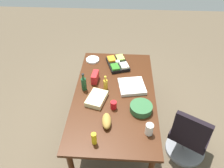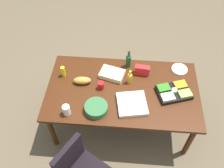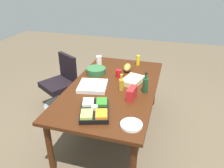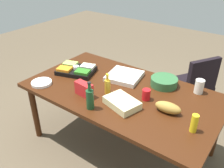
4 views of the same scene
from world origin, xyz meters
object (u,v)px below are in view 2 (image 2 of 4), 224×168
(red_solo_cup, at_px, (101,86))
(pizza_box, at_px, (132,104))
(conference_table, at_px, (123,93))
(chip_bag_red, at_px, (142,70))
(paper_plate_stack, at_px, (179,69))
(bread_loaf, at_px, (82,81))
(salad_bowl, at_px, (96,108))
(wine_bottle, at_px, (128,61))
(mayo_jar, at_px, (66,110))
(dressing_bottle, at_px, (130,78))
(veggie_tray, at_px, (174,92))
(mustard_bottle, at_px, (63,71))
(sheet_cake, at_px, (112,74))

(red_solo_cup, bearing_deg, pizza_box, 150.09)
(conference_table, height_order, chip_bag_red, chip_bag_red)
(pizza_box, xyz_separation_m, paper_plate_stack, (-0.65, -0.65, -0.01))
(bread_loaf, bearing_deg, salad_bowl, 119.75)
(bread_loaf, bearing_deg, wine_bottle, -148.77)
(chip_bag_red, distance_m, salad_bowl, 0.86)
(pizza_box, relative_size, paper_plate_stack, 1.64)
(salad_bowl, bearing_deg, pizza_box, -165.62)
(mayo_jar, xyz_separation_m, dressing_bottle, (-0.74, -0.56, 0.01))
(conference_table, distance_m, pizza_box, 0.29)
(conference_table, xyz_separation_m, mayo_jar, (0.66, 0.43, 0.14))
(wine_bottle, xyz_separation_m, salad_bowl, (0.36, 0.79, -0.06))
(red_solo_cup, xyz_separation_m, bread_loaf, (0.26, -0.07, -0.01))
(paper_plate_stack, xyz_separation_m, dressing_bottle, (0.69, 0.28, 0.07))
(mayo_jar, xyz_separation_m, bread_loaf, (-0.11, -0.50, -0.02))
(conference_table, height_order, paper_plate_stack, paper_plate_stack)
(veggie_tray, distance_m, dressing_bottle, 0.60)
(dressing_bottle, bearing_deg, red_solo_cup, 19.77)
(bread_loaf, relative_size, mustard_bottle, 1.50)
(pizza_box, bearing_deg, red_solo_cup, -40.30)
(conference_table, relative_size, bread_loaf, 8.38)
(chip_bag_red, distance_m, mustard_bottle, 1.08)
(mayo_jar, bearing_deg, chip_bag_red, -141.24)
(red_solo_cup, distance_m, salad_bowl, 0.35)
(wine_bottle, height_order, paper_plate_stack, wine_bottle)
(veggie_tray, distance_m, mustard_bottle, 1.50)
(conference_table, relative_size, salad_bowl, 7.04)
(veggie_tray, height_order, dressing_bottle, dressing_bottle)
(mustard_bottle, height_order, dressing_bottle, dressing_bottle)
(sheet_cake, bearing_deg, salad_bowl, 75.82)
(veggie_tray, distance_m, bread_loaf, 1.21)
(red_solo_cup, xyz_separation_m, sheet_cake, (-0.13, -0.23, -0.02))
(pizza_box, bearing_deg, wine_bottle, -94.17)
(veggie_tray, height_order, salad_bowl, salad_bowl)
(sheet_cake, relative_size, dressing_bottle, 1.45)
(mayo_jar, height_order, red_solo_cup, mayo_jar)
(dressing_bottle, bearing_deg, bread_loaf, 5.75)
(pizza_box, bearing_deg, conference_table, -72.47)
(mustard_bottle, bearing_deg, salad_bowl, 133.95)
(mayo_jar, height_order, dressing_bottle, dressing_bottle)
(veggie_tray, xyz_separation_m, bread_loaf, (1.21, -0.09, 0.01))
(mayo_jar, distance_m, paper_plate_stack, 1.66)
(wine_bottle, relative_size, sheet_cake, 0.86)
(chip_bag_red, relative_size, mayo_jar, 1.36)
(paper_plate_stack, bearing_deg, conference_table, 27.76)
(conference_table, relative_size, chip_bag_red, 10.06)
(red_solo_cup, height_order, pizza_box, red_solo_cup)
(pizza_box, xyz_separation_m, salad_bowl, (0.44, 0.11, 0.02))
(mayo_jar, relative_size, paper_plate_stack, 0.67)
(red_solo_cup, xyz_separation_m, paper_plate_stack, (-1.06, -0.41, -0.04))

